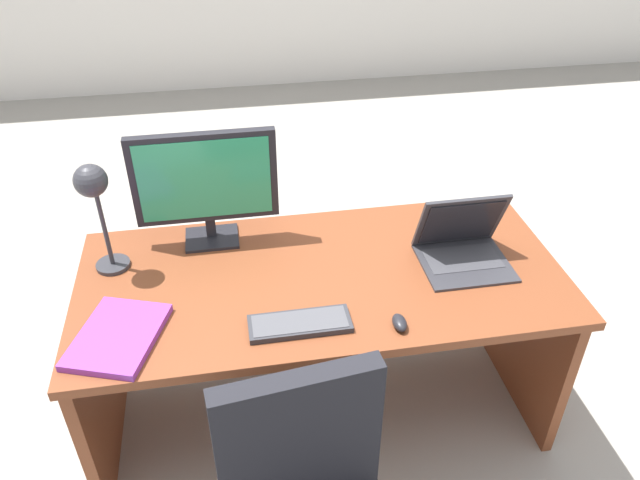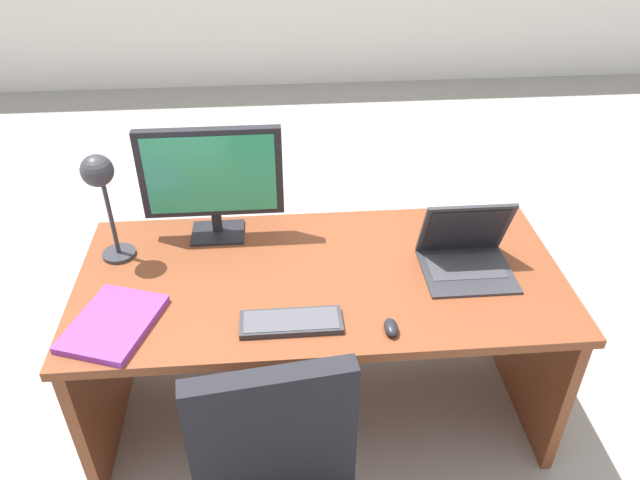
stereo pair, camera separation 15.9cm
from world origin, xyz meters
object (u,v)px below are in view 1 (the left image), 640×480
at_px(laptop, 462,239).
at_px(keyboard, 300,324).
at_px(desk_lamp, 95,195).
at_px(mouse, 400,323).
at_px(book, 118,336).
at_px(monitor, 205,182).
at_px(desk, 320,309).

xyz_separation_m(laptop, keyboard, (-0.64, -0.27, -0.07)).
height_order(keyboard, desk_lamp, desk_lamp).
distance_m(laptop, mouse, 0.46).
relative_size(desk_lamp, book, 1.12).
distance_m(monitor, keyboard, 0.64).
bearing_deg(laptop, keyboard, -156.83).
bearing_deg(desk, book, -158.69).
distance_m(desk, keyboard, 0.39).
bearing_deg(keyboard, book, 176.16).
relative_size(monitor, keyboard, 1.59).
distance_m(keyboard, mouse, 0.32).
bearing_deg(mouse, laptop, 45.43).
relative_size(desk, monitor, 3.30).
distance_m(keyboard, desk_lamp, 0.80).
xyz_separation_m(desk, monitor, (-0.38, 0.23, 0.46)).
bearing_deg(laptop, desk, 176.52).
bearing_deg(mouse, desk_lamp, 153.79).
bearing_deg(book, desk, 21.31).
distance_m(laptop, desk_lamp, 1.28).
xyz_separation_m(desk_lamp, book, (0.05, -0.36, -0.30)).
xyz_separation_m(keyboard, desk_lamp, (-0.62, 0.40, 0.30)).
height_order(desk, keyboard, keyboard).
bearing_deg(monitor, desk, -31.57).
height_order(keyboard, mouse, mouse).
bearing_deg(keyboard, mouse, -10.28).
xyz_separation_m(mouse, desk_lamp, (-0.93, 0.46, 0.29)).
bearing_deg(mouse, desk, 118.53).
bearing_deg(mouse, monitor, 134.08).
bearing_deg(monitor, mouse, -45.92).
xyz_separation_m(desk, book, (-0.68, -0.27, 0.22)).
distance_m(desk_lamp, book, 0.47).
bearing_deg(desk, laptop, -3.48).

